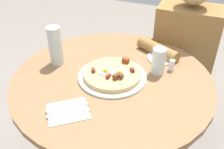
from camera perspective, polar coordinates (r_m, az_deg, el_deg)
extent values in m
cylinder|color=olive|center=(1.31, 0.06, -1.21)|extent=(1.00, 1.00, 0.03)
cylinder|color=#333338|center=(1.55, 0.05, -11.97)|extent=(0.12, 0.12, 0.69)
cube|color=#2D2D33|center=(1.99, 13.71, -5.23)|extent=(0.32, 0.28, 0.45)
cube|color=olive|center=(1.73, 15.82, 6.62)|extent=(0.38, 0.22, 0.48)
cylinder|color=olive|center=(1.50, 9.99, 5.35)|extent=(0.26, 0.18, 0.07)
cylinder|color=silver|center=(1.30, -0.06, -0.55)|extent=(0.34, 0.34, 0.01)
cylinder|color=tan|center=(1.29, -0.06, 0.07)|extent=(0.29, 0.29, 0.02)
cylinder|color=white|center=(1.26, 1.74, 0.13)|extent=(0.08, 0.08, 0.01)
sphere|color=yellow|center=(1.26, 1.75, 0.35)|extent=(0.03, 0.03, 0.03)
cylinder|color=white|center=(1.28, -1.40, 0.57)|extent=(0.07, 0.07, 0.01)
sphere|color=yellow|center=(1.27, -1.40, 0.79)|extent=(0.03, 0.03, 0.03)
cube|color=brown|center=(1.35, 2.99, 3.04)|extent=(0.04, 0.03, 0.03)
cube|color=brown|center=(1.23, 1.04, -0.42)|extent=(0.03, 0.04, 0.03)
cube|color=maroon|center=(1.24, -0.78, -0.37)|extent=(0.02, 0.03, 0.02)
cube|color=brown|center=(1.23, 1.71, -0.29)|extent=(0.04, 0.03, 0.02)
cube|color=brown|center=(1.28, -4.10, 0.95)|extent=(0.03, 0.03, 0.02)
cube|color=maroon|center=(1.28, 4.46, 0.98)|extent=(0.03, 0.03, 0.02)
cube|color=#387F2D|center=(1.26, -1.61, 0.14)|extent=(0.00, 0.01, 0.00)
cube|color=#387F2D|center=(1.20, 2.05, -2.21)|extent=(0.01, 0.01, 0.00)
cube|color=#387F2D|center=(1.28, 4.61, 0.56)|extent=(0.01, 0.01, 0.00)
cylinder|color=white|center=(1.47, 10.63, 3.59)|extent=(0.15, 0.15, 0.01)
cube|color=white|center=(1.12, -9.62, -7.95)|extent=(0.22, 0.22, 0.00)
cube|color=silver|center=(1.14, -9.78, -7.19)|extent=(0.15, 0.12, 0.00)
cube|color=silver|center=(1.11, -9.50, -8.40)|extent=(0.15, 0.12, 0.00)
cylinder|color=silver|center=(1.32, 10.14, 2.93)|extent=(0.07, 0.07, 0.14)
cylinder|color=silver|center=(1.39, -12.27, 6.16)|extent=(0.07, 0.07, 0.21)
cylinder|color=white|center=(1.38, 12.95, 2.02)|extent=(0.03, 0.03, 0.06)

